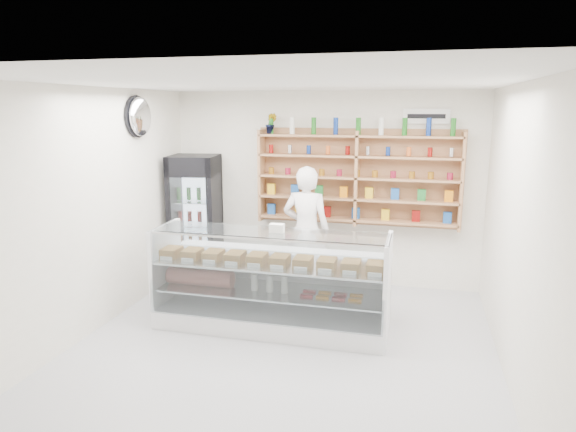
# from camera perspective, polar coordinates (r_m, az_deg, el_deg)

# --- Properties ---
(room) EXTENTS (5.00, 5.00, 5.00)m
(room) POSITION_cam_1_polar(r_m,az_deg,el_deg) (5.15, -1.07, -1.12)
(room) COLOR #A09FA4
(room) RESTS_ON ground
(display_counter) EXTENTS (2.73, 0.81, 1.19)m
(display_counter) POSITION_cam_1_polar(r_m,az_deg,el_deg) (6.13, -1.88, -9.39)
(display_counter) COLOR white
(display_counter) RESTS_ON floor
(shop_worker) EXTENTS (0.67, 0.45, 1.80)m
(shop_worker) POSITION_cam_1_polar(r_m,az_deg,el_deg) (7.07, 2.04, -1.67)
(shop_worker) COLOR white
(shop_worker) RESTS_ON floor
(drinks_cooler) EXTENTS (0.76, 0.74, 1.88)m
(drinks_cooler) POSITION_cam_1_polar(r_m,az_deg,el_deg) (7.76, -10.23, -0.27)
(drinks_cooler) COLOR black
(drinks_cooler) RESTS_ON floor
(wall_shelving) EXTENTS (2.84, 0.28, 1.33)m
(wall_shelving) POSITION_cam_1_polar(r_m,az_deg,el_deg) (7.29, 7.65, 4.20)
(wall_shelving) COLOR tan
(wall_shelving) RESTS_ON back_wall
(potted_plant) EXTENTS (0.17, 0.14, 0.29)m
(potted_plant) POSITION_cam_1_polar(r_m,az_deg,el_deg) (7.47, -1.90, 10.23)
(potted_plant) COLOR #1E6626
(potted_plant) RESTS_ON wall_shelving
(security_mirror) EXTENTS (0.15, 0.50, 0.50)m
(security_mirror) POSITION_cam_1_polar(r_m,az_deg,el_deg) (6.98, -16.09, 10.56)
(security_mirror) COLOR silver
(security_mirror) RESTS_ON left_wall
(wall_sign) EXTENTS (0.62, 0.03, 0.20)m
(wall_sign) POSITION_cam_1_polar(r_m,az_deg,el_deg) (7.30, 15.12, 10.66)
(wall_sign) COLOR white
(wall_sign) RESTS_ON back_wall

